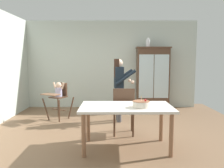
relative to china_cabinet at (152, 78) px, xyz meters
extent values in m
plane|color=brown|center=(-1.27, -2.37, -0.95)|extent=(6.24, 6.24, 0.00)
cube|color=beige|center=(-1.27, 0.26, 0.40)|extent=(5.32, 0.06, 2.70)
cube|color=#4C3323|center=(0.00, 0.00, -0.03)|extent=(0.96, 0.42, 1.84)
cube|color=#4C3323|center=(0.00, 0.00, 0.92)|extent=(1.02, 0.48, 0.04)
cube|color=silver|center=(-0.23, -0.21, 0.07)|extent=(0.43, 0.01, 1.29)
cube|color=silver|center=(0.23, -0.21, 0.07)|extent=(0.43, 0.01, 1.29)
cube|color=#4C3323|center=(0.00, 0.00, 0.07)|extent=(0.88, 0.36, 0.02)
cylinder|color=white|center=(-0.16, 0.00, 1.05)|extent=(0.13, 0.13, 0.22)
cylinder|color=white|center=(-0.16, 0.00, 1.18)|extent=(0.07, 0.07, 0.05)
cylinder|color=#4C3323|center=(-2.89, -1.34, -0.67)|extent=(0.18, 0.09, 0.56)
cylinder|color=#4C3323|center=(-2.51, -1.55, -0.67)|extent=(0.09, 0.18, 0.56)
cylinder|color=#4C3323|center=(-2.67, -0.95, -0.67)|extent=(0.09, 0.18, 0.56)
cylinder|color=#4C3323|center=(-2.29, -1.17, -0.67)|extent=(0.18, 0.09, 0.56)
cube|color=#4C3323|center=(-2.59, -1.25, -0.70)|extent=(0.39, 0.24, 0.02)
cube|color=#4C3323|center=(-2.59, -1.25, -0.37)|extent=(0.46, 0.46, 0.02)
cube|color=#4C3323|center=(-2.51, -1.12, -0.19)|extent=(0.28, 0.18, 0.34)
cube|color=brown|center=(-2.72, -1.49, -0.27)|extent=(0.50, 0.43, 0.02)
cylinder|color=#B2ADD1|center=(-2.58, -1.24, -0.25)|extent=(0.17, 0.17, 0.22)
sphere|color=beige|center=(-2.58, -1.24, -0.07)|extent=(0.15, 0.15, 0.15)
cylinder|color=beige|center=(-2.70, -1.17, -0.08)|extent=(0.11, 0.09, 0.17)
cylinder|color=beige|center=(-2.46, -1.30, -0.08)|extent=(0.11, 0.09, 0.17)
cylinder|color=#47474C|center=(-1.06, -1.50, -0.54)|extent=(0.11, 0.11, 0.82)
cylinder|color=#47474C|center=(-1.08, -1.33, -0.54)|extent=(0.11, 0.11, 0.82)
cube|color=#19232D|center=(-1.07, -1.41, 0.13)|extent=(0.24, 0.38, 0.52)
cube|color=white|center=(-0.97, -1.40, 0.13)|extent=(0.01, 0.06, 0.49)
sphere|color=beige|center=(-1.07, -1.41, 0.48)|extent=(0.19, 0.19, 0.19)
cube|color=#382319|center=(-1.13, -1.42, 0.36)|extent=(0.12, 0.21, 0.44)
cylinder|color=#19232D|center=(-0.91, -1.60, 0.15)|extent=(0.50, 0.12, 0.37)
sphere|color=beige|center=(-0.75, -1.58, 0.04)|extent=(0.08, 0.08, 0.08)
cylinder|color=#19232D|center=(-0.95, -1.20, 0.15)|extent=(0.50, 0.12, 0.37)
sphere|color=beige|center=(-0.79, -1.18, 0.04)|extent=(0.08, 0.08, 0.08)
cube|color=silver|center=(-1.00, -3.13, -0.23)|extent=(1.55, 0.91, 0.04)
cylinder|color=brown|center=(-1.68, -3.50, -0.60)|extent=(0.07, 0.07, 0.70)
cylinder|color=brown|center=(-0.31, -3.49, -0.60)|extent=(0.07, 0.07, 0.70)
cylinder|color=brown|center=(-1.68, -2.78, -0.60)|extent=(0.07, 0.07, 0.70)
cylinder|color=brown|center=(-0.32, -2.77, -0.60)|extent=(0.07, 0.07, 0.70)
cylinder|color=beige|center=(-0.76, -3.26, -0.16)|extent=(0.28, 0.28, 0.10)
cylinder|color=#935B3D|center=(-0.76, -3.26, -0.10)|extent=(0.27, 0.27, 0.01)
cylinder|color=#F2E5CC|center=(-0.76, -3.26, -0.07)|extent=(0.01, 0.01, 0.06)
cone|color=yellow|center=(-0.76, -3.26, -0.03)|extent=(0.02, 0.02, 0.02)
sphere|color=red|center=(-0.70, -3.29, -0.08)|extent=(0.04, 0.04, 0.04)
cylinder|color=#4C3323|center=(-0.81, -2.18, -0.72)|extent=(0.04, 0.04, 0.45)
cylinder|color=#4C3323|center=(-1.18, -2.18, -0.72)|extent=(0.04, 0.04, 0.45)
cylinder|color=#4C3323|center=(-0.82, -2.55, -0.72)|extent=(0.04, 0.04, 0.45)
cylinder|color=#4C3323|center=(-1.19, -2.55, -0.72)|extent=(0.04, 0.04, 0.45)
cube|color=brown|center=(-1.00, -2.37, -0.48)|extent=(0.45, 0.45, 0.03)
cube|color=#4C3323|center=(-1.00, -2.57, -0.23)|extent=(0.42, 0.05, 0.48)
cylinder|color=#4C3323|center=(-0.81, -2.57, -0.23)|extent=(0.03, 0.03, 0.48)
cylinder|color=#4C3323|center=(-1.19, -2.56, -0.23)|extent=(0.03, 0.03, 0.48)
camera|label=1|loc=(-1.24, -6.93, 0.59)|focal=36.65mm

